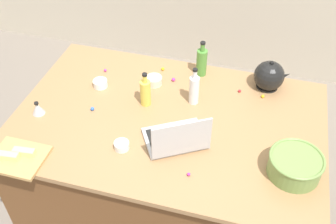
{
  "coord_description": "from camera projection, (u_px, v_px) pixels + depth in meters",
  "views": [
    {
      "loc": [
        0.43,
        -1.55,
        2.41
      ],
      "look_at": [
        0.0,
        0.0,
        0.95
      ],
      "focal_mm": 42.8,
      "sensor_mm": 36.0,
      "label": 1
    }
  ],
  "objects": [
    {
      "name": "candy_3",
      "position": [
        284.0,
        173.0,
        1.91
      ],
      "size": [
        0.02,
        0.02,
        0.02
      ],
      "primitive_type": "sphere",
      "color": "orange",
      "rests_on": "island_counter"
    },
    {
      "name": "butter_stick_right",
      "position": [
        24.0,
        152.0,
        1.97
      ],
      "size": [
        0.11,
        0.05,
        0.04
      ],
      "primitive_type": "cube",
      "rotation": [
        0.0,
        0.0,
        0.1
      ],
      "color": "#F4E58C",
      "rests_on": "cutting_board"
    },
    {
      "name": "laptop",
      "position": [
        177.0,
        138.0,
        2.03
      ],
      "size": [
        0.38,
        0.35,
        0.22
      ],
      "color": "#B7B7BC",
      "rests_on": "island_counter"
    },
    {
      "name": "candy_8",
      "position": [
        92.0,
        109.0,
        2.25
      ],
      "size": [
        0.02,
        0.02,
        0.02
      ],
      "primitive_type": "sphere",
      "color": "blue",
      "rests_on": "island_counter"
    },
    {
      "name": "candy_1",
      "position": [
        240.0,
        91.0,
        2.37
      ],
      "size": [
        0.02,
        0.02,
        0.02
      ],
      "primitive_type": "sphere",
      "color": "red",
      "rests_on": "island_counter"
    },
    {
      "name": "bottle_olive",
      "position": [
        202.0,
        62.0,
        2.45
      ],
      "size": [
        0.07,
        0.07,
        0.23
      ],
      "color": "#4C8C38",
      "rests_on": "island_counter"
    },
    {
      "name": "kitchen_timer",
      "position": [
        38.0,
        108.0,
        2.21
      ],
      "size": [
        0.07,
        0.07,
        0.08
      ],
      "color": "#B2B2B7",
      "rests_on": "island_counter"
    },
    {
      "name": "butter_stick_left",
      "position": [
        8.0,
        156.0,
        1.95
      ],
      "size": [
        0.11,
        0.05,
        0.04
      ],
      "primitive_type": "cube",
      "rotation": [
        0.0,
        0.0,
        0.11
      ],
      "color": "#F4E58C",
      "rests_on": "cutting_board"
    },
    {
      "name": "candy_5",
      "position": [
        189.0,
        174.0,
        1.9
      ],
      "size": [
        0.02,
        0.02,
        0.02
      ],
      "primitive_type": "sphere",
      "color": "#CC3399",
      "rests_on": "island_counter"
    },
    {
      "name": "bottle_vinegar",
      "position": [
        194.0,
        89.0,
        2.25
      ],
      "size": [
        0.06,
        0.06,
        0.23
      ],
      "color": "white",
      "rests_on": "island_counter"
    },
    {
      "name": "candy_7",
      "position": [
        173.0,
        80.0,
        2.45
      ],
      "size": [
        0.02,
        0.02,
        0.02
      ],
      "primitive_type": "sphere",
      "color": "#CC3399",
      "rests_on": "island_counter"
    },
    {
      "name": "cutting_board",
      "position": [
        18.0,
        158.0,
        1.98
      ],
      "size": [
        0.27,
        0.22,
        0.02
      ],
      "primitive_type": "cube",
      "color": "tan",
      "rests_on": "island_counter"
    },
    {
      "name": "ground_plane",
      "position": [
        168.0,
        212.0,
        2.81
      ],
      "size": [
        12.0,
        12.0,
        0.0
      ],
      "primitive_type": "plane",
      "color": "slate"
    },
    {
      "name": "candy_6",
      "position": [
        105.0,
        70.0,
        2.52
      ],
      "size": [
        0.02,
        0.02,
        0.02
      ],
      "primitive_type": "sphere",
      "color": "#CC3399",
      "rests_on": "island_counter"
    },
    {
      "name": "candy_2",
      "position": [
        263.0,
        96.0,
        2.33
      ],
      "size": [
        0.02,
        0.02,
        0.02
      ],
      "primitive_type": "sphere",
      "color": "yellow",
      "rests_on": "island_counter"
    },
    {
      "name": "island_counter",
      "position": [
        168.0,
        171.0,
        2.5
      ],
      "size": [
        1.7,
        1.11,
        0.9
      ],
      "color": "brown",
      "rests_on": "ground"
    },
    {
      "name": "kettle",
      "position": [
        269.0,
        76.0,
        2.36
      ],
      "size": [
        0.21,
        0.18,
        0.2
      ],
      "color": "black",
      "rests_on": "island_counter"
    },
    {
      "name": "bottle_oil",
      "position": [
        145.0,
        92.0,
        2.24
      ],
      "size": [
        0.06,
        0.06,
        0.21
      ],
      "color": "#DBC64C",
      "rests_on": "island_counter"
    },
    {
      "name": "ramekin_wide",
      "position": [
        100.0,
        83.0,
        2.4
      ],
      "size": [
        0.09,
        0.09,
        0.04
      ],
      "primitive_type": "cylinder",
      "color": "white",
      "rests_on": "island_counter"
    },
    {
      "name": "ramekin_small",
      "position": [
        122.0,
        145.0,
        2.03
      ],
      "size": [
        0.08,
        0.08,
        0.04
      ],
      "primitive_type": "cylinder",
      "color": "white",
      "rests_on": "island_counter"
    },
    {
      "name": "ramekin_medium",
      "position": [
        154.0,
        81.0,
        2.42
      ],
      "size": [
        0.1,
        0.1,
        0.05
      ],
      "primitive_type": "cylinder",
      "color": "beige",
      "rests_on": "island_counter"
    },
    {
      "name": "candy_4",
      "position": [
        163.0,
        69.0,
        2.53
      ],
      "size": [
        0.02,
        0.02,
        0.02
      ],
      "primitive_type": "sphere",
      "color": "yellow",
      "rests_on": "island_counter"
    },
    {
      "name": "mixing_bowl_large",
      "position": [
        295.0,
        165.0,
        1.88
      ],
      "size": [
        0.26,
        0.26,
        0.11
      ],
      "color": "#72934C",
      "rests_on": "island_counter"
    }
  ]
}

